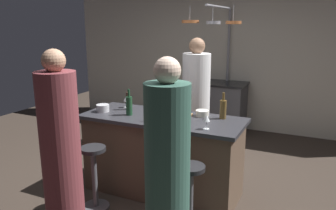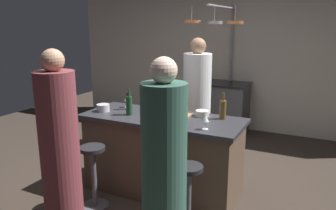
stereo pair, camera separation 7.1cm
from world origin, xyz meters
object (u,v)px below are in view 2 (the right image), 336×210
object	(u,v)px
wine_bottle_rose	(164,109)
mixing_bowl_steel	(103,108)
potted_plant	(104,124)
wine_glass_near_left_guest	(127,99)
guest_right	(164,173)
wine_glass_by_chef	(156,110)
pepper_mill	(129,101)
mixing_bowl_ceramic	(202,113)
chef	(197,109)
bar_stool_left	(94,174)
wine_bottle_amber	(223,109)
wine_bottle_green	(129,105)
bar_stool_right	(188,197)
wine_bottle_red	(184,112)
wine_glass_near_right_guest	(205,119)
cutting_board	(176,115)
stove_range	(225,107)
guest_left	(60,149)

from	to	relation	value
wine_bottle_rose	mixing_bowl_steel	world-z (taller)	wine_bottle_rose
potted_plant	wine_glass_near_left_guest	xyz separation A→B (m)	(1.04, -0.87, 0.71)
guest_right	wine_glass_by_chef	bearing A→B (deg)	121.25
pepper_mill	mixing_bowl_steel	world-z (taller)	pepper_mill
mixing_bowl_ceramic	chef	bearing A→B (deg)	115.76
bar_stool_left	wine_bottle_amber	size ratio (longest dim) A/B	2.38
wine_bottle_green	bar_stool_right	bearing A→B (deg)	-29.27
wine_bottle_red	wine_glass_near_right_guest	world-z (taller)	wine_bottle_red
chef	wine_bottle_amber	world-z (taller)	chef
bar_stool_right	wine_glass_near_right_guest	bearing A→B (deg)	89.57
mixing_bowl_ceramic	wine_glass_near_left_guest	bearing A→B (deg)	-178.76
bar_stool_left	cutting_board	xyz separation A→B (m)	(0.60, 0.72, 0.53)
wine_glass_by_chef	wine_glass_near_left_guest	bearing A→B (deg)	151.04
cutting_board	mixing_bowl_steel	distance (m)	0.87
bar_stool_right	wine_glass_by_chef	bearing A→B (deg)	139.92
chef	potted_plant	bearing A→B (deg)	173.30
bar_stool_right	wine_glass_near_right_guest	xyz separation A→B (m)	(0.00, 0.40, 0.63)
wine_bottle_amber	wine_bottle_red	size ratio (longest dim) A/B	0.89
guest_right	cutting_board	bearing A→B (deg)	110.39
wine_bottle_rose	wine_glass_by_chef	world-z (taller)	wine_bottle_rose
stove_range	bar_stool_left	world-z (taller)	stove_range
cutting_board	wine_glass_near_right_guest	size ratio (longest dim) A/B	2.19
chef	potted_plant	distance (m)	1.78
wine_bottle_red	wine_glass_near_right_guest	xyz separation A→B (m)	(0.25, -0.07, -0.02)
guest_right	wine_bottle_green	size ratio (longest dim) A/B	5.68
cutting_board	wine_glass_near_left_guest	size ratio (longest dim) A/B	2.19
guest_right	bar_stool_left	bearing A→B (deg)	158.66
bar_stool_left	guest_left	size ratio (longest dim) A/B	0.40
potted_plant	wine_glass_near_right_guest	world-z (taller)	wine_glass_near_right_guest
cutting_board	chef	bearing A→B (deg)	93.48
chef	wine_glass_near_left_guest	size ratio (longest dim) A/B	11.82
wine_bottle_red	wine_glass_near_right_guest	distance (m)	0.26
cutting_board	wine_bottle_amber	world-z (taller)	wine_bottle_amber
wine_glass_by_chef	wine_glass_near_left_guest	world-z (taller)	same
bar_stool_right	wine_bottle_rose	distance (m)	0.95
chef	wine_bottle_green	world-z (taller)	chef
bar_stool_right	wine_bottle_red	xyz separation A→B (m)	(-0.25, 0.47, 0.65)
mixing_bowl_steel	wine_bottle_rose	bearing A→B (deg)	-2.89
bar_stool_left	cutting_board	world-z (taller)	cutting_board
bar_stool_right	potted_plant	distance (m)	2.77
stove_range	mixing_bowl_ceramic	bearing A→B (deg)	-80.11
guest_left	wine_bottle_green	world-z (taller)	guest_left
wine_glass_near_left_guest	mixing_bowl_ceramic	xyz separation A→B (m)	(0.97, 0.02, -0.07)
potted_plant	wine_bottle_rose	bearing A→B (deg)	-34.92
potted_plant	cutting_board	distance (m)	2.08
bar_stool_right	wine_bottle_rose	world-z (taller)	wine_bottle_rose
guest_right	wine_bottle_amber	xyz separation A→B (m)	(0.09, 1.23, 0.23)
bar_stool_right	pepper_mill	size ratio (longest dim) A/B	3.24
wine_bottle_rose	wine_glass_near_left_guest	bearing A→B (deg)	154.42
cutting_board	pepper_mill	xyz separation A→B (m)	(-0.63, 0.01, 0.10)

